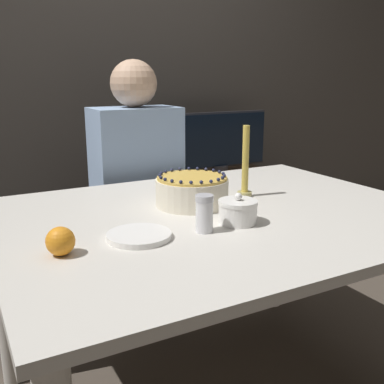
# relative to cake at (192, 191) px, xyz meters

# --- Properties ---
(wall_behind) EXTENTS (8.00, 0.05, 2.60)m
(wall_behind) POSITION_rel_cake_xyz_m (0.04, 1.29, 0.50)
(wall_behind) COLOR #4C4742
(wall_behind) RESTS_ON ground_plane
(dining_table) EXTENTS (1.43, 1.10, 0.75)m
(dining_table) POSITION_rel_cake_xyz_m (0.04, -0.11, -0.15)
(dining_table) COLOR beige
(dining_table) RESTS_ON ground_plane
(cake) EXTENTS (0.25, 0.25, 0.11)m
(cake) POSITION_rel_cake_xyz_m (0.00, 0.00, 0.00)
(cake) COLOR #EFE5CC
(cake) RESTS_ON dining_table
(sugar_bowl) EXTENTS (0.12, 0.12, 0.10)m
(sugar_bowl) POSITION_rel_cake_xyz_m (0.03, -0.24, -0.01)
(sugar_bowl) COLOR white
(sugar_bowl) RESTS_ON dining_table
(sugar_shaker) EXTENTS (0.05, 0.05, 0.11)m
(sugar_shaker) POSITION_rel_cake_xyz_m (-0.10, -0.26, 0.01)
(sugar_shaker) COLOR white
(sugar_shaker) RESTS_ON dining_table
(plate_stack) EXTENTS (0.18, 0.18, 0.02)m
(plate_stack) POSITION_rel_cake_xyz_m (-0.29, -0.22, -0.04)
(plate_stack) COLOR white
(plate_stack) RESTS_ON dining_table
(candle) EXTENTS (0.05, 0.05, 0.27)m
(candle) POSITION_rel_cake_xyz_m (0.23, 0.01, 0.06)
(candle) COLOR tan
(candle) RESTS_ON dining_table
(orange_fruit_0) EXTENTS (0.07, 0.07, 0.07)m
(orange_fruit_0) POSITION_rel_cake_xyz_m (-0.51, -0.24, -0.01)
(orange_fruit_0) COLOR orange
(orange_fruit_0) RESTS_ON dining_table
(person_man_blue_shirt) EXTENTS (0.40, 0.34, 1.26)m
(person_man_blue_shirt) POSITION_rel_cake_xyz_m (0.04, 0.64, -0.24)
(person_man_blue_shirt) COLOR #2D2D38
(person_man_blue_shirt) RESTS_ON ground_plane
(side_cabinet) EXTENTS (0.71, 0.46, 0.59)m
(side_cabinet) POSITION_rel_cake_xyz_m (0.75, 1.01, -0.50)
(side_cabinet) COLOR #4C3828
(side_cabinet) RESTS_ON ground_plane
(tv_monitor) EXTENTS (0.66, 0.10, 0.38)m
(tv_monitor) POSITION_rel_cake_xyz_m (0.75, 1.01, -0.00)
(tv_monitor) COLOR #2D2D33
(tv_monitor) RESTS_ON side_cabinet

